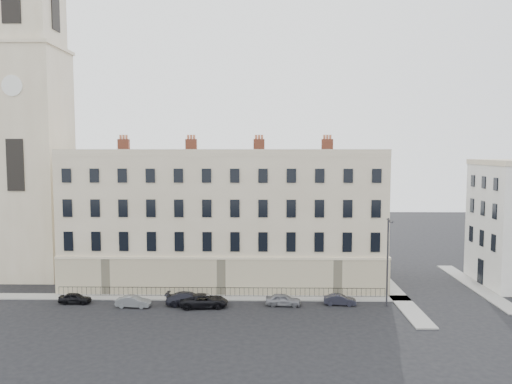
# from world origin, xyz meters

# --- Properties ---
(ground) EXTENTS (160.00, 160.00, 0.00)m
(ground) POSITION_xyz_m (0.00, 0.00, 0.00)
(ground) COLOR black
(ground) RESTS_ON ground
(terrace) EXTENTS (36.22, 12.22, 17.00)m
(terrace) POSITION_xyz_m (-5.97, 11.97, 7.50)
(terrace) COLOR beige
(terrace) RESTS_ON ground
(church_tower) EXTENTS (8.00, 8.13, 44.00)m
(church_tower) POSITION_xyz_m (-30.00, 14.00, 18.66)
(church_tower) COLOR beige
(church_tower) RESTS_ON ground
(pavement_terrace) EXTENTS (48.00, 2.00, 0.12)m
(pavement_terrace) POSITION_xyz_m (-10.00, 5.00, 0.06)
(pavement_terrace) COLOR gray
(pavement_terrace) RESTS_ON ground
(pavement_east_return) EXTENTS (2.00, 24.00, 0.12)m
(pavement_east_return) POSITION_xyz_m (13.00, 8.00, 0.06)
(pavement_east_return) COLOR gray
(pavement_east_return) RESTS_ON ground
(pavement_adjacent) EXTENTS (2.00, 20.00, 0.12)m
(pavement_adjacent) POSITION_xyz_m (23.00, 10.00, 0.06)
(pavement_adjacent) COLOR gray
(pavement_adjacent) RESTS_ON ground
(railings) EXTENTS (35.00, 0.04, 0.96)m
(railings) POSITION_xyz_m (-6.00, 5.40, 0.55)
(railings) COLOR black
(railings) RESTS_ON ground
(car_a) EXTENTS (3.27, 1.39, 1.10)m
(car_a) POSITION_xyz_m (-20.77, 2.86, 0.55)
(car_a) COLOR black
(car_a) RESTS_ON ground
(car_b) EXTENTS (3.52, 1.43, 1.14)m
(car_b) POSITION_xyz_m (-14.47, 1.79, 0.57)
(car_b) COLOR slate
(car_b) RESTS_ON ground
(car_c) EXTENTS (4.69, 1.98, 1.35)m
(car_c) POSITION_xyz_m (-8.98, 2.41, 0.68)
(car_c) COLOR black
(car_c) RESTS_ON ground
(car_d) EXTENTS (4.98, 2.68, 1.33)m
(car_d) POSITION_xyz_m (-7.36, 1.93, 0.66)
(car_d) COLOR black
(car_d) RESTS_ON ground
(car_e) EXTENTS (3.67, 1.68, 1.22)m
(car_e) POSITION_xyz_m (0.58, 2.53, 0.61)
(car_e) COLOR gray
(car_e) RESTS_ON ground
(car_f) EXTENTS (3.36, 1.48, 1.07)m
(car_f) POSITION_xyz_m (6.34, 2.87, 0.54)
(car_f) COLOR #22222D
(car_f) RESTS_ON ground
(streetlamp) EXTENTS (0.34, 1.94, 8.96)m
(streetlamp) POSITION_xyz_m (10.99, 2.46, 4.97)
(streetlamp) COLOR #343339
(streetlamp) RESTS_ON ground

